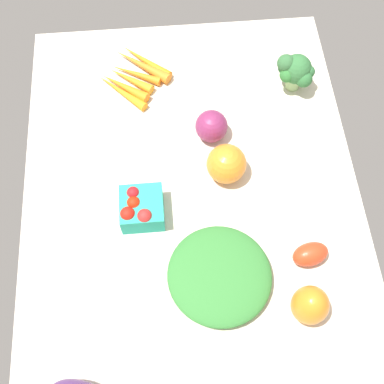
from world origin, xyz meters
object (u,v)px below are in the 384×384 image
at_px(red_onion_center, 211,126).
at_px(heirloom_tomato_orange, 226,164).
at_px(roma_tomato, 310,254).
at_px(bell_pepper_orange, 310,305).
at_px(leafy_greens_clump, 220,275).
at_px(berry_basket, 141,208).
at_px(broccoli_head, 295,71).
at_px(carrot_bunch, 134,75).

bearing_deg(red_onion_center, heirloom_tomato_orange, 11.74).
relative_size(heirloom_tomato_orange, roma_tomato, 1.16).
height_order(bell_pepper_orange, roma_tomato, bell_pepper_orange).
bearing_deg(roma_tomato, leafy_greens_clump, -3.72).
xyz_separation_m(berry_basket, heirloom_tomato_orange, (-0.09, 0.20, 0.01)).
xyz_separation_m(broccoli_head, roma_tomato, (0.45, -0.04, -0.04)).
height_order(berry_basket, red_onion_center, red_onion_center).
distance_m(leafy_greens_clump, heirloom_tomato_orange, 0.25).
bearing_deg(broccoli_head, heirloom_tomato_orange, -39.62).
bearing_deg(heirloom_tomato_orange, red_onion_center, -168.26).
bearing_deg(berry_basket, red_onion_center, 138.30).
bearing_deg(berry_basket, carrot_bunch, -179.44).
xyz_separation_m(bell_pepper_orange, red_onion_center, (-0.44, -0.15, -0.01)).
relative_size(bell_pepper_orange, roma_tomato, 1.27).
distance_m(berry_basket, red_onion_center, 0.26).
distance_m(leafy_greens_clump, berry_basket, 0.22).
distance_m(roma_tomato, red_onion_center, 0.37).
xyz_separation_m(leafy_greens_clump, berry_basket, (-0.16, -0.15, 0.01)).
bearing_deg(heirloom_tomato_orange, bell_pepper_orange, 20.73).
xyz_separation_m(broccoli_head, red_onion_center, (0.13, -0.22, -0.02)).
height_order(berry_basket, carrot_bunch, berry_basket).
relative_size(berry_basket, red_onion_center, 1.22).
relative_size(roma_tomato, carrot_bunch, 0.36).
xyz_separation_m(heirloom_tomato_orange, carrot_bunch, (-0.30, -0.20, -0.03)).
bearing_deg(broccoli_head, bell_pepper_orange, -6.99).
bearing_deg(red_onion_center, leafy_greens_clump, -3.07).
height_order(broccoli_head, heirloom_tomato_orange, broccoli_head).
bearing_deg(leafy_greens_clump, bell_pepper_orange, 63.71).
height_order(leafy_greens_clump, berry_basket, berry_basket).
distance_m(broccoli_head, bell_pepper_orange, 0.57).
bearing_deg(heirloom_tomato_orange, carrot_bunch, -145.93).
relative_size(berry_basket, heirloom_tomato_orange, 1.03).
bearing_deg(bell_pepper_orange, heirloom_tomato_orange, -159.27).
bearing_deg(red_onion_center, roma_tomato, 28.13).
bearing_deg(red_onion_center, berry_basket, -41.70).
relative_size(broccoli_head, heirloom_tomato_orange, 1.16).
xyz_separation_m(roma_tomato, red_onion_center, (-0.33, -0.17, 0.01)).
bearing_deg(broccoli_head, roma_tomato, -5.26).
relative_size(bell_pepper_orange, carrot_bunch, 0.45).
xyz_separation_m(broccoli_head, bell_pepper_orange, (0.56, -0.07, -0.01)).
bearing_deg(leafy_greens_clump, broccoli_head, 153.96).
bearing_deg(red_onion_center, broccoli_head, 120.34).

